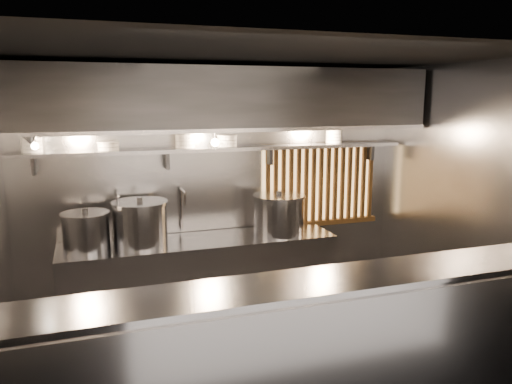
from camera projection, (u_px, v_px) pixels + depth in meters
floor at (260, 361)px, 4.70m from camera, size 4.50×4.50×0.00m
ceiling at (260, 54)px, 4.18m from camera, size 4.50×4.50×0.00m
wall_back at (218, 188)px, 5.84m from camera, size 4.50×0.00×4.50m
wall_right at (465, 200)px, 5.15m from camera, size 0.00×3.00×3.00m
serving_counter at (302, 354)px, 3.71m from camera, size 4.50×0.56×1.13m
cooking_bench at (201, 279)px, 5.58m from camera, size 3.00×0.70×0.90m
bowl_shelf at (221, 149)px, 5.58m from camera, size 4.40×0.34×0.04m
exhaust_hood at (226, 99)px, 5.28m from camera, size 4.40×0.81×0.65m
wood_screen at (320, 184)px, 6.21m from camera, size 1.56×0.09×1.04m
faucet_left at (117, 205)px, 5.37m from camera, size 0.04×0.30×0.50m
faucet_right at (182, 200)px, 5.59m from camera, size 0.04×0.30×0.50m
heat_lamp at (31, 140)px, 4.51m from camera, size 0.25×0.35×0.20m
pendant_bulb at (215, 142)px, 5.42m from camera, size 0.09×0.09×0.19m
stock_pot_left at (141, 223)px, 5.26m from camera, size 0.60×0.60×0.51m
stock_pot_mid at (86, 231)px, 5.09m from camera, size 0.58×0.58×0.44m
stock_pot_right at (279, 214)px, 5.71m from camera, size 0.69×0.69×0.50m
bowl_stack_0 at (32, 144)px, 4.95m from camera, size 0.21×0.21×0.17m
bowl_stack_1 at (108, 146)px, 5.19m from camera, size 0.23×0.23×0.09m
bowl_stack_2 at (185, 140)px, 5.44m from camera, size 0.23×0.23×0.17m
bowl_stack_3 at (227, 141)px, 5.59m from camera, size 0.23×0.23×0.13m
bowl_stack_4 at (334, 136)px, 6.01m from camera, size 0.21×0.21×0.17m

